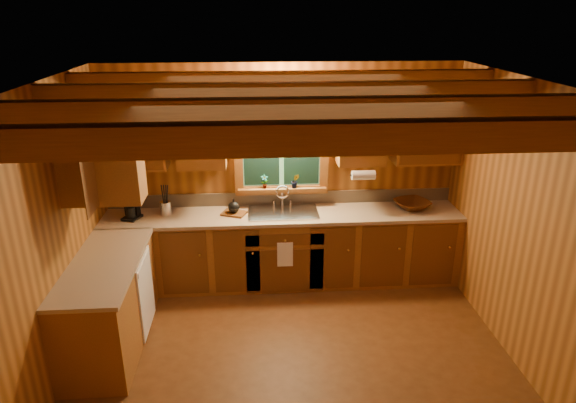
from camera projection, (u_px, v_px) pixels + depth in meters
The scene contains 20 objects.
room at pixel (295, 240), 4.33m from camera, with size 4.20×4.20×4.20m.
ceiling_beams at pixel (295, 101), 3.90m from camera, with size 4.20×2.54×0.18m.
base_cabinets at pixel (242, 262), 5.80m from camera, with size 4.20×2.22×0.86m.
countertop at pixel (242, 226), 5.65m from camera, with size 4.20×2.24×0.04m.
backsplash at pixel (282, 198), 6.20m from camera, with size 4.20×0.02×0.16m, color tan.
dishwasher_panel at pixel (146, 293), 5.17m from camera, with size 0.02×0.60×0.80m, color white.
upper_cabinets at pixel (231, 140), 5.42m from camera, with size 4.19×1.77×0.78m.
window at pixel (282, 155), 5.98m from camera, with size 1.12×0.08×1.00m.
window_sill at pixel (282, 189), 6.09m from camera, with size 1.06×0.14×0.04m, color brown.
wall_sconce at pixel (282, 103), 5.64m from camera, with size 0.45×0.21×0.17m.
paper_towel_roll at pixel (363, 175), 5.79m from camera, with size 0.11×0.11×0.27m, color white.
dish_towel at pixel (285, 255), 5.78m from camera, with size 0.18×0.01×0.30m, color white.
sink at pixel (283, 216), 5.98m from camera, with size 0.82×0.48×0.43m.
coffee_maker at pixel (131, 206), 5.77m from camera, with size 0.17×0.21×0.30m.
utensil_crock at pixel (166, 207), 5.87m from camera, with size 0.13×0.13×0.37m.
cutting_board at pixel (234, 213), 5.91m from camera, with size 0.27×0.19×0.02m, color #5F3514.
teakettle at pixel (234, 207), 5.89m from camera, with size 0.13×0.13×0.17m.
wicker_basket at pixel (412, 205), 6.07m from camera, with size 0.40×0.40×0.10m, color #48230C.
potted_plant_left at pixel (265, 182), 6.02m from camera, with size 0.09×0.06×0.17m, color #5F3514.
potted_plant_right at pixel (295, 181), 6.04m from camera, with size 0.10×0.08×0.18m, color #5F3514.
Camera 1 is at (-0.34, -3.91, 3.16)m, focal length 31.49 mm.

